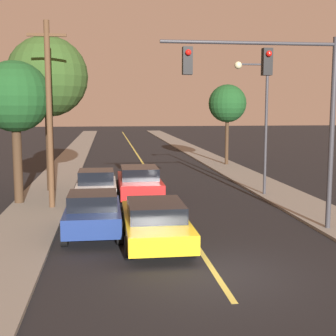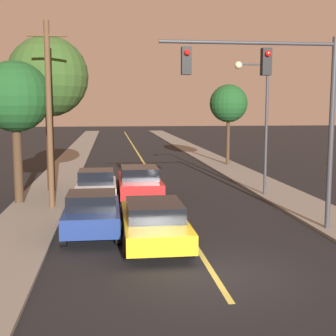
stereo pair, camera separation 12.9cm
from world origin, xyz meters
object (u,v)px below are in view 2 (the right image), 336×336
at_px(car_outer_lane_front, 92,213).
at_px(car_outer_lane_second, 96,187).
at_px(car_near_lane_second, 139,182).
at_px(tree_left_far, 48,77).
at_px(tree_right_near, 229,104).
at_px(streetlamp_right, 258,109).
at_px(utility_pole_left, 49,112).
at_px(tree_left_near, 15,98).
at_px(traffic_signal_mast, 279,92).
at_px(car_near_lane_front, 154,221).

distance_m(car_outer_lane_front, car_outer_lane_second, 5.37).
height_order(car_near_lane_second, tree_left_far, tree_left_far).
bearing_deg(tree_right_near, car_outer_lane_second, -125.92).
relative_size(streetlamp_right, utility_pole_left, 0.83).
xyz_separation_m(car_outer_lane_front, car_outer_lane_second, (-0.00, 5.37, -0.01)).
xyz_separation_m(car_outer_lane_front, tree_left_near, (-3.48, 5.59, 4.03)).
relative_size(car_outer_lane_front, tree_right_near, 0.65).
distance_m(car_outer_lane_front, tree_left_near, 7.72).
bearing_deg(tree_left_near, traffic_signal_mast, -31.60).
xyz_separation_m(car_near_lane_front, utility_pole_left, (-3.91, 5.56, 3.47)).
relative_size(car_outer_lane_front, tree_left_near, 0.62).
height_order(car_outer_lane_front, tree_left_near, tree_left_near).
bearing_deg(car_near_lane_second, traffic_signal_mast, -57.18).
relative_size(utility_pole_left, tree_left_near, 1.24).
distance_m(streetlamp_right, tree_right_near, 12.38).
bearing_deg(tree_right_near, car_near_lane_front, -110.83).
bearing_deg(car_near_lane_front, tree_left_near, 129.19).
xyz_separation_m(car_near_lane_front, car_near_lane_second, (-0.00, 7.43, 0.09)).
distance_m(car_near_lane_front, car_outer_lane_second, 6.85).
relative_size(car_near_lane_front, tree_left_far, 0.66).
height_order(car_near_lane_second, tree_left_near, tree_left_near).
distance_m(tree_left_near, tree_left_far, 3.45).
xyz_separation_m(car_outer_lane_front, tree_right_near, (9.50, 18.49, 3.88)).
bearing_deg(car_near_lane_front, car_outer_lane_second, 107.19).
xyz_separation_m(traffic_signal_mast, tree_left_near, (-9.85, 6.06, -0.10)).
distance_m(streetlamp_right, tree_left_far, 10.67).
height_order(car_near_lane_front, tree_left_far, tree_left_far).
bearing_deg(tree_left_far, tree_left_near, -108.98).
height_order(streetlamp_right, utility_pole_left, utility_pole_left).
height_order(car_near_lane_second, tree_right_near, tree_right_near).
relative_size(traffic_signal_mast, tree_left_near, 1.05).
bearing_deg(tree_left_near, tree_left_far, 71.02).
bearing_deg(car_near_lane_second, tree_left_near, -172.99).
bearing_deg(utility_pole_left, car_near_lane_second, 25.57).
xyz_separation_m(car_near_lane_front, tree_left_far, (-4.44, 9.85, 5.18)).
height_order(car_near_lane_front, tree_left_near, tree_left_near).
relative_size(traffic_signal_mast, tree_right_near, 1.11).
relative_size(car_near_lane_second, car_outer_lane_second, 1.29).
relative_size(car_outer_lane_second, tree_right_near, 0.63).
bearing_deg(car_near_lane_second, car_outer_lane_front, -107.90).
bearing_deg(tree_right_near, streetlamp_right, -97.69).
distance_m(car_outer_lane_second, tree_left_far, 6.56).
height_order(car_outer_lane_second, tree_right_near, tree_right_near).
bearing_deg(utility_pole_left, traffic_signal_mast, -30.51).
bearing_deg(car_outer_lane_second, streetlamp_right, 6.23).
height_order(car_outer_lane_front, streetlamp_right, streetlamp_right).
distance_m(car_near_lane_second, streetlamp_right, 6.79).
bearing_deg(utility_pole_left, streetlamp_right, 10.68).
bearing_deg(car_near_lane_front, utility_pole_left, 125.12).
height_order(car_near_lane_front, tree_right_near, tree_right_near).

